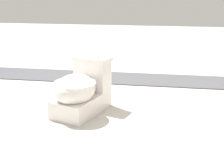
{
  "coord_description": "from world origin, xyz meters",
  "views": [
    {
      "loc": [
        2.8,
        0.91,
        1.17
      ],
      "look_at": [
        0.07,
        0.47,
        0.3
      ],
      "focal_mm": 50.0,
      "sensor_mm": 36.0,
      "label": 1
    }
  ],
  "objects": [
    {
      "name": "toilet",
      "position": [
        0.07,
        0.17,
        0.22
      ],
      "size": [
        0.72,
        0.56,
        0.52
      ],
      "rotation": [
        0.0,
        0.0,
        -0.33
      ],
      "color": "white",
      "rests_on": "ground"
    },
    {
      "name": "ground_plane",
      "position": [
        0.0,
        0.0,
        0.0
      ],
      "size": [
        14.0,
        14.0,
        0.0
      ],
      "primitive_type": "plane",
      "color": "#B7B2A8"
    },
    {
      "name": "gravel_strip",
      "position": [
        -1.13,
        0.5,
        0.01
      ],
      "size": [
        0.56,
        8.0,
        0.01
      ],
      "primitive_type": "cube",
      "color": "#4C4C51",
      "rests_on": "ground"
    }
  ]
}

